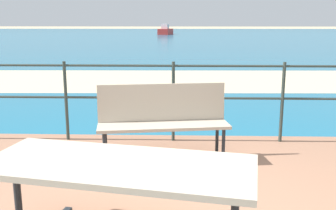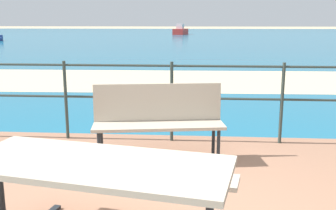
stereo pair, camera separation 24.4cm
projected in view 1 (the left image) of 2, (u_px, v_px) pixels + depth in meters
name	position (u px, v px, depth m)	size (l,w,h in m)	color
sea_water	(180.00, 37.00, 42.21)	(90.00, 90.00, 0.01)	#196B8E
beach_strip	(177.00, 80.00, 11.33)	(54.00, 4.30, 0.01)	beige
picnic_table	(119.00, 189.00, 2.47)	(1.94, 1.71, 0.76)	tan
park_bench	(163.00, 116.00, 4.57)	(1.56, 0.64, 0.90)	tan
railing_fence	(173.00, 91.00, 5.27)	(5.94, 0.04, 1.10)	#2D3833
boat_mid	(166.00, 31.00, 49.58)	(1.91, 3.83, 1.32)	red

